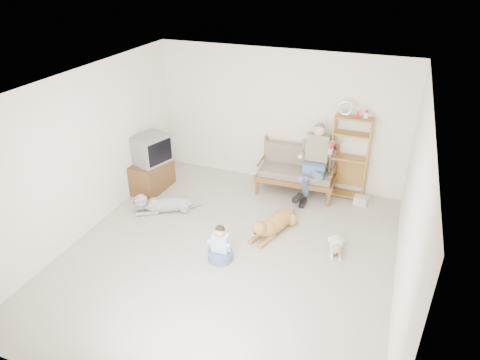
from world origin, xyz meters
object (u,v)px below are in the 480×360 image
at_px(tv_stand, 152,175).
at_px(golden_retriever, 273,224).
at_px(etagere, 349,157).
at_px(loveseat, 297,169).

relative_size(tv_stand, golden_retriever, 0.71).
xyz_separation_m(tv_stand, golden_retriever, (2.71, -0.61, -0.13)).
bearing_deg(tv_stand, etagere, 20.23).
xyz_separation_m(loveseat, tv_stand, (-2.73, -0.92, -0.19)).
height_order(etagere, tv_stand, etagere).
bearing_deg(etagere, golden_retriever, -119.13).
bearing_deg(etagere, tv_stand, -163.38).
height_order(tv_stand, golden_retriever, tv_stand).
height_order(loveseat, golden_retriever, loveseat).
relative_size(etagere, tv_stand, 2.06).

